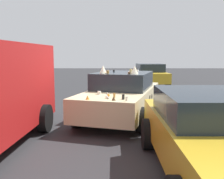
# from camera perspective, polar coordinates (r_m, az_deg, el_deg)

# --- Properties ---
(ground_plane) EXTENTS (60.00, 60.00, 0.00)m
(ground_plane) POSITION_cam_1_polar(r_m,az_deg,el_deg) (8.31, 2.08, -6.16)
(ground_plane) COLOR #2D2D30
(art_car_decorated) EXTENTS (4.79, 2.95, 1.66)m
(art_car_decorated) POSITION_cam_1_polar(r_m,az_deg,el_deg) (8.20, 2.17, -1.21)
(art_car_decorated) COLOR beige
(art_car_decorated) RESTS_ON ground
(parked_sedan_behind_right) EXTENTS (4.33, 2.23, 1.40)m
(parked_sedan_behind_right) POSITION_cam_1_polar(r_m,az_deg,el_deg) (17.17, 8.17, 3.25)
(parked_sedan_behind_right) COLOR gold
(parked_sedan_behind_right) RESTS_ON ground
(parked_sedan_far_left) EXTENTS (4.22, 1.96, 1.37)m
(parked_sedan_far_left) POSITION_cam_1_polar(r_m,az_deg,el_deg) (4.55, 21.13, -9.24)
(parked_sedan_far_left) COLOR gold
(parked_sedan_far_left) RESTS_ON ground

